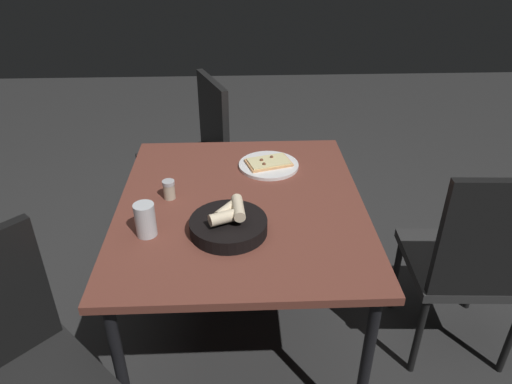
{
  "coord_description": "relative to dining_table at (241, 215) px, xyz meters",
  "views": [
    {
      "loc": [
        0.01,
        1.56,
        1.71
      ],
      "look_at": [
        -0.06,
        0.03,
        0.79
      ],
      "focal_mm": 33.36,
      "sensor_mm": 36.0,
      "label": 1
    }
  ],
  "objects": [
    {
      "name": "ground",
      "position": [
        0.0,
        0.0,
        -0.67
      ],
      "size": [
        8.0,
        8.0,
        0.0
      ],
      "primitive_type": "plane",
      "color": "#2C2C2C"
    },
    {
      "name": "pizza_plate",
      "position": [
        -0.13,
        -0.29,
        0.07
      ],
      "size": [
        0.26,
        0.26,
        0.04
      ],
      "color": "white",
      "rests_on": "dining_table"
    },
    {
      "name": "chair_far",
      "position": [
        0.7,
        0.59,
        -0.14
      ],
      "size": [
        0.62,
        0.62,
        0.92
      ],
      "color": "black",
      "rests_on": "ground"
    },
    {
      "name": "chair_near",
      "position": [
        0.25,
        -0.88,
        -0.14
      ],
      "size": [
        0.57,
        0.57,
        0.93
      ],
      "color": "black",
      "rests_on": "ground"
    },
    {
      "name": "pepper_shaker",
      "position": [
        0.28,
        -0.04,
        0.09
      ],
      "size": [
        0.05,
        0.05,
        0.08
      ],
      "color": "#BFB299",
      "rests_on": "dining_table"
    },
    {
      "name": "dining_table",
      "position": [
        0.0,
        0.0,
        0.0
      ],
      "size": [
        0.95,
        1.1,
        0.73
      ],
      "color": "brown",
      "rests_on": "ground"
    },
    {
      "name": "beer_glass",
      "position": [
        0.33,
        0.2,
        0.11
      ],
      "size": [
        0.07,
        0.07,
        0.12
      ],
      "color": "silver",
      "rests_on": "dining_table"
    },
    {
      "name": "chair_spare",
      "position": [
        -0.91,
        0.13,
        -0.14
      ],
      "size": [
        0.46,
        0.46,
        0.94
      ],
      "color": "#2D2D2D",
      "rests_on": "ground"
    },
    {
      "name": "bread_basket",
      "position": [
        0.05,
        0.2,
        0.09
      ],
      "size": [
        0.27,
        0.27,
        0.11
      ],
      "color": "black",
      "rests_on": "dining_table"
    }
  ]
}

